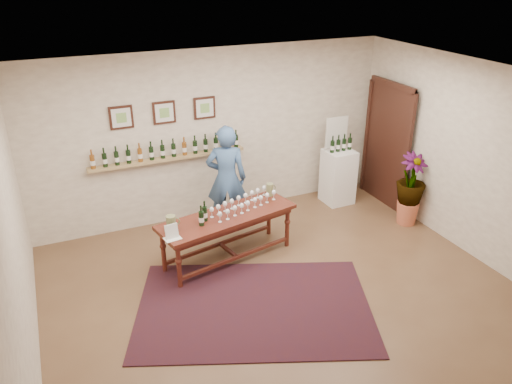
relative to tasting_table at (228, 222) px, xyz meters
name	(u,v)px	position (x,y,z in m)	size (l,w,h in m)	color
ground	(280,289)	(0.35, -1.01, -0.61)	(6.00, 6.00, 0.00)	brown
room_shell	(344,146)	(2.47, 0.85, 0.51)	(6.00, 6.00, 6.00)	silver
rug	(254,307)	(-0.12, -1.21, -0.60)	(2.93, 1.95, 0.02)	#4C180D
tasting_table	(228,222)	(0.00, 0.00, 0.00)	(2.11, 1.05, 0.72)	#441B11
table_glasses	(243,203)	(0.29, 0.11, 0.19)	(1.20, 0.28, 0.17)	white
table_bottles	(203,214)	(-0.39, -0.09, 0.25)	(0.27, 0.15, 0.29)	black
pitcher_left	(171,224)	(-0.85, -0.15, 0.23)	(0.15, 0.15, 0.24)	olive
pitcher_right	(270,190)	(0.83, 0.34, 0.21)	(0.13, 0.13, 0.20)	olive
menu_card	(172,231)	(-0.89, -0.31, 0.21)	(0.21, 0.16, 0.19)	silver
display_pedestal	(338,176)	(2.49, 0.99, -0.12)	(0.49, 0.49, 0.98)	white
pedestal_bottles	(341,143)	(2.49, 0.98, 0.52)	(0.31, 0.08, 0.31)	black
info_sign	(336,132)	(2.48, 1.13, 0.67)	(0.44, 0.02, 0.60)	silver
potted_plant	(410,189)	(3.10, -0.19, 0.01)	(0.58, 0.58, 1.06)	#C16040
person	(227,179)	(0.33, 0.88, 0.26)	(0.64, 0.42, 1.74)	#3B5D8B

